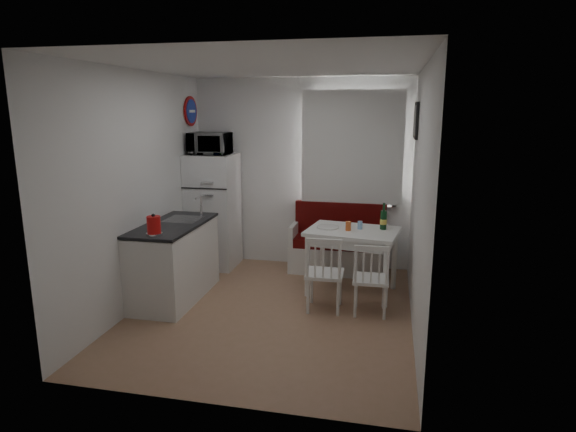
{
  "coord_description": "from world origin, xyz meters",
  "views": [
    {
      "loc": [
        1.21,
        -4.8,
        2.18
      ],
      "look_at": [
        0.08,
        0.5,
        0.97
      ],
      "focal_mm": 30.0,
      "sensor_mm": 36.0,
      "label": 1
    }
  ],
  "objects_px": {
    "chair_right": "(371,272)",
    "wine_bottle": "(384,216)",
    "microwave": "(210,144)",
    "kettle": "(154,225)",
    "dining_table": "(353,237)",
    "chair_left": "(324,266)",
    "fridge": "(213,211)",
    "kitchen_counter": "(175,261)",
    "bench": "(338,249)"
  },
  "relations": [
    {
      "from": "kitchen_counter",
      "to": "kettle",
      "type": "height_order",
      "value": "kitchen_counter"
    },
    {
      "from": "kitchen_counter",
      "to": "bench",
      "type": "relative_size",
      "value": 1.01
    },
    {
      "from": "dining_table",
      "to": "kettle",
      "type": "distance_m",
      "value": 2.29
    },
    {
      "from": "dining_table",
      "to": "chair_left",
      "type": "xyz_separation_m",
      "value": [
        -0.25,
        -0.66,
        -0.17
      ]
    },
    {
      "from": "bench",
      "to": "dining_table",
      "type": "bearing_deg",
      "value": -72.28
    },
    {
      "from": "kitchen_counter",
      "to": "dining_table",
      "type": "bearing_deg",
      "value": 16.66
    },
    {
      "from": "fridge",
      "to": "bench",
      "type": "bearing_deg",
      "value": 3.61
    },
    {
      "from": "wine_bottle",
      "to": "chair_right",
      "type": "bearing_deg",
      "value": -97.56
    },
    {
      "from": "microwave",
      "to": "kettle",
      "type": "bearing_deg",
      "value": -89.01
    },
    {
      "from": "dining_table",
      "to": "fridge",
      "type": "distance_m",
      "value": 2.09
    },
    {
      "from": "chair_right",
      "to": "kitchen_counter",
      "type": "bearing_deg",
      "value": 176.64
    },
    {
      "from": "fridge",
      "to": "kettle",
      "type": "bearing_deg",
      "value": -89.03
    },
    {
      "from": "chair_left",
      "to": "microwave",
      "type": "xyz_separation_m",
      "value": [
        -1.74,
        1.25,
        1.2
      ]
    },
    {
      "from": "kettle",
      "to": "bench",
      "type": "bearing_deg",
      "value": 47.76
    },
    {
      "from": "microwave",
      "to": "kettle",
      "type": "height_order",
      "value": "microwave"
    },
    {
      "from": "kitchen_counter",
      "to": "chair_left",
      "type": "xyz_separation_m",
      "value": [
        1.76,
        -0.06,
        0.07
      ]
    },
    {
      "from": "microwave",
      "to": "fridge",
      "type": "bearing_deg",
      "value": 90.0
    },
    {
      "from": "chair_left",
      "to": "wine_bottle",
      "type": "bearing_deg",
      "value": 49.79
    },
    {
      "from": "fridge",
      "to": "kitchen_counter",
      "type": "bearing_deg",
      "value": -90.9
    },
    {
      "from": "microwave",
      "to": "wine_bottle",
      "type": "bearing_deg",
      "value": -11.93
    },
    {
      "from": "chair_left",
      "to": "microwave",
      "type": "distance_m",
      "value": 2.45
    },
    {
      "from": "kitchen_counter",
      "to": "fridge",
      "type": "distance_m",
      "value": 1.29
    },
    {
      "from": "chair_right",
      "to": "wine_bottle",
      "type": "distance_m",
      "value": 0.88
    },
    {
      "from": "chair_right",
      "to": "bench",
      "type": "bearing_deg",
      "value": 107.21
    },
    {
      "from": "kettle",
      "to": "chair_right",
      "type": "bearing_deg",
      "value": 12.35
    },
    {
      "from": "kitchen_counter",
      "to": "fridge",
      "type": "bearing_deg",
      "value": 89.1
    },
    {
      "from": "kitchen_counter",
      "to": "microwave",
      "type": "distance_m",
      "value": 1.74
    },
    {
      "from": "chair_right",
      "to": "microwave",
      "type": "bearing_deg",
      "value": 148.84
    },
    {
      "from": "kettle",
      "to": "wine_bottle",
      "type": "bearing_deg",
      "value": 28.18
    },
    {
      "from": "bench",
      "to": "wine_bottle",
      "type": "height_order",
      "value": "wine_bottle"
    },
    {
      "from": "bench",
      "to": "wine_bottle",
      "type": "xyz_separation_m",
      "value": [
        0.59,
        -0.65,
        0.63
      ]
    },
    {
      "from": "chair_left",
      "to": "microwave",
      "type": "height_order",
      "value": "microwave"
    },
    {
      "from": "bench",
      "to": "wine_bottle",
      "type": "distance_m",
      "value": 1.09
    },
    {
      "from": "fridge",
      "to": "microwave",
      "type": "xyz_separation_m",
      "value": [
        0.0,
        -0.05,
        0.94
      ]
    },
    {
      "from": "microwave",
      "to": "bench",
      "type": "bearing_deg",
      "value": 5.24
    },
    {
      "from": "dining_table",
      "to": "chair_left",
      "type": "distance_m",
      "value": 0.72
    },
    {
      "from": "dining_table",
      "to": "wine_bottle",
      "type": "bearing_deg",
      "value": 24.85
    },
    {
      "from": "kitchen_counter",
      "to": "wine_bottle",
      "type": "relative_size",
      "value": 4.14
    },
    {
      "from": "chair_left",
      "to": "fridge",
      "type": "relative_size",
      "value": 0.29
    },
    {
      "from": "fridge",
      "to": "wine_bottle",
      "type": "bearing_deg",
      "value": -13.1
    },
    {
      "from": "dining_table",
      "to": "kettle",
      "type": "relative_size",
      "value": 5.14
    },
    {
      "from": "chair_right",
      "to": "wine_bottle",
      "type": "height_order",
      "value": "wine_bottle"
    },
    {
      "from": "chair_left",
      "to": "chair_right",
      "type": "bearing_deg",
      "value": -1.27
    },
    {
      "from": "chair_left",
      "to": "kettle",
      "type": "height_order",
      "value": "kettle"
    },
    {
      "from": "microwave",
      "to": "chair_right",
      "type": "bearing_deg",
      "value": -29.13
    },
    {
      "from": "kitchen_counter",
      "to": "chair_right",
      "type": "distance_m",
      "value": 2.26
    },
    {
      "from": "bench",
      "to": "chair_left",
      "type": "relative_size",
      "value": 2.84
    },
    {
      "from": "microwave",
      "to": "wine_bottle",
      "type": "height_order",
      "value": "microwave"
    },
    {
      "from": "chair_right",
      "to": "microwave",
      "type": "height_order",
      "value": "microwave"
    },
    {
      "from": "microwave",
      "to": "dining_table",
      "type": "bearing_deg",
      "value": -16.64
    }
  ]
}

